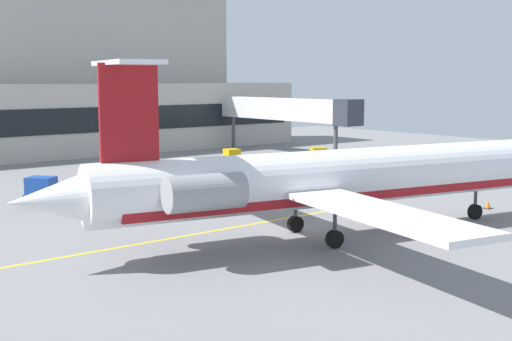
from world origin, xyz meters
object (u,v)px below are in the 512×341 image
object	(u,v)px
baggage_tug	(320,158)
pushback_tractor	(227,162)
regional_jet	(326,179)
belt_loader	(46,192)

from	to	relation	value
baggage_tug	pushback_tractor	world-z (taller)	pushback_tractor
regional_jet	pushback_tractor	bearing A→B (deg)	64.95
regional_jet	baggage_tug	bearing A→B (deg)	46.03
baggage_tug	pushback_tractor	size ratio (longest dim) A/B	1.11
regional_jet	belt_loader	bearing A→B (deg)	113.19
baggage_tug	pushback_tractor	distance (m)	9.76
pushback_tractor	belt_loader	distance (m)	19.55
baggage_tug	pushback_tractor	bearing A→B (deg)	166.43
regional_jet	baggage_tug	size ratio (longest dim) A/B	8.97
regional_jet	baggage_tug	world-z (taller)	regional_jet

